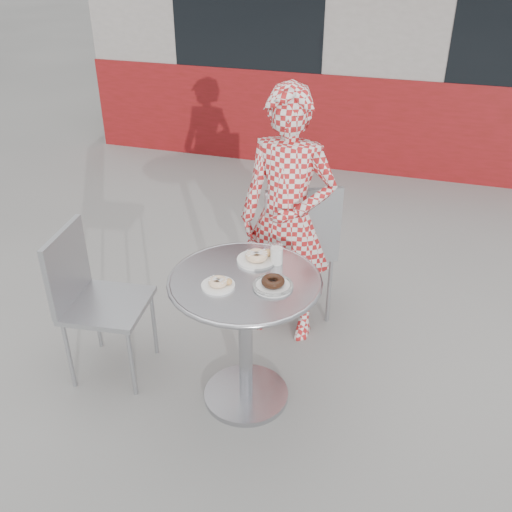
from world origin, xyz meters
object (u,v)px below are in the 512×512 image
(chair_far, at_px, (294,270))
(plate_checker, at_px, (273,284))
(milk_cup, at_px, (277,255))
(bistro_table, at_px, (245,311))
(seated_person, at_px, (287,220))
(plate_near, at_px, (219,283))
(chair_left, at_px, (110,331))
(plate_far, at_px, (257,257))

(chair_far, bearing_deg, plate_checker, 71.82)
(milk_cup, bearing_deg, bistro_table, -119.20)
(seated_person, xyz_separation_m, plate_near, (-0.14, -0.79, 0.01))
(plate_near, height_order, milk_cup, milk_cup)
(chair_far, relative_size, seated_person, 0.62)
(chair_left, distance_m, plate_far, 1.01)
(chair_far, height_order, seated_person, seated_person)
(seated_person, bearing_deg, plate_far, -90.10)
(plate_checker, bearing_deg, bistro_table, 170.60)
(chair_left, xyz_separation_m, plate_far, (0.83, 0.19, 0.53))
(bistro_table, bearing_deg, chair_left, -179.59)
(chair_left, relative_size, plate_near, 5.50)
(bistro_table, height_order, chair_left, chair_left)
(chair_far, height_order, plate_far, chair_far)
(bistro_table, distance_m, seated_person, 0.72)
(seated_person, distance_m, milk_cup, 0.50)
(seated_person, relative_size, plate_near, 9.62)
(plate_far, distance_m, plate_checker, 0.26)
(milk_cup, bearing_deg, plate_far, -176.15)
(plate_near, distance_m, plate_checker, 0.26)
(chair_far, distance_m, plate_checker, 1.08)
(bistro_table, bearing_deg, plate_near, -135.70)
(seated_person, xyz_separation_m, plate_far, (-0.03, -0.50, 0.01))
(bistro_table, relative_size, plate_near, 4.77)
(seated_person, xyz_separation_m, milk_cup, (0.07, -0.49, 0.04))
(chair_far, xyz_separation_m, seated_person, (-0.00, -0.24, 0.49))
(chair_left, height_order, milk_cup, chair_left)
(bistro_table, relative_size, plate_checker, 3.95)
(chair_left, distance_m, plate_checker, 1.11)
(plate_far, xyz_separation_m, milk_cup, (0.10, 0.01, 0.03))
(bistro_table, relative_size, plate_far, 3.84)
(seated_person, distance_m, plate_near, 0.80)
(bistro_table, distance_m, plate_checker, 0.26)
(plate_near, relative_size, plate_checker, 0.83)
(plate_far, bearing_deg, plate_near, -110.55)
(chair_left, height_order, seated_person, seated_person)
(plate_far, relative_size, plate_near, 1.24)
(plate_checker, bearing_deg, chair_left, 178.88)
(chair_left, distance_m, milk_cup, 1.11)
(bistro_table, height_order, milk_cup, milk_cup)
(plate_far, distance_m, milk_cup, 0.11)
(seated_person, distance_m, plate_far, 0.50)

